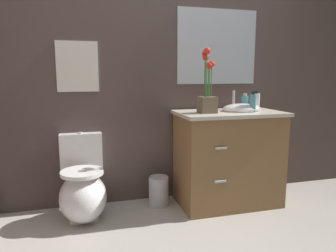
% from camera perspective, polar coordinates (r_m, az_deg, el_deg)
% --- Properties ---
extents(wall_back, '(4.68, 0.05, 2.50)m').
position_cam_1_polar(wall_back, '(3.04, 3.26, 10.45)').
color(wall_back, '#4C3D38').
rests_on(wall_back, ground_plane).
extents(toilet, '(0.38, 0.59, 0.69)m').
position_cam_1_polar(toilet, '(2.74, -15.17, -11.15)').
color(toilet, white).
rests_on(toilet, ground_plane).
extents(vanity_cabinet, '(0.94, 0.56, 1.04)m').
position_cam_1_polar(vanity_cabinet, '(2.95, 10.85, -5.50)').
color(vanity_cabinet, brown).
rests_on(vanity_cabinet, ground_plane).
extents(flower_vase, '(0.14, 0.14, 0.55)m').
position_cam_1_polar(flower_vase, '(2.72, 7.15, 6.13)').
color(flower_vase, brown).
rests_on(flower_vase, vanity_cabinet).
extents(soap_bottle, '(0.06, 0.06, 0.16)m').
position_cam_1_polar(soap_bottle, '(2.98, 13.71, 4.09)').
color(soap_bottle, teal).
rests_on(soap_bottle, vanity_cabinet).
extents(lotion_bottle, '(0.07, 0.07, 0.18)m').
position_cam_1_polar(lotion_bottle, '(3.03, 15.64, 4.31)').
color(lotion_bottle, white).
rests_on(lotion_bottle, vanity_cabinet).
extents(hand_wash_bottle, '(0.05, 0.05, 0.18)m').
position_cam_1_polar(hand_wash_bottle, '(2.87, 15.12, 4.10)').
color(hand_wash_bottle, teal).
rests_on(hand_wash_bottle, vanity_cabinet).
extents(trash_bin, '(0.18, 0.18, 0.27)m').
position_cam_1_polar(trash_bin, '(2.94, -1.71, -11.67)').
color(trash_bin, '#B7B7BC').
rests_on(trash_bin, ground_plane).
extents(wall_poster, '(0.35, 0.01, 0.43)m').
position_cam_1_polar(wall_poster, '(2.85, -16.09, 10.30)').
color(wall_poster, silver).
extents(wall_mirror, '(0.80, 0.01, 0.70)m').
position_cam_1_polar(wall_mirror, '(3.13, 8.93, 13.98)').
color(wall_mirror, '#B2BCC6').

